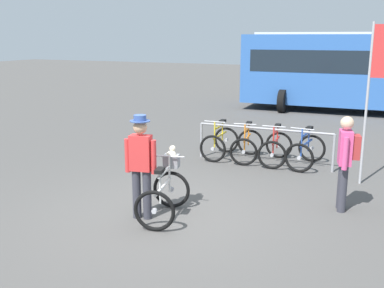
# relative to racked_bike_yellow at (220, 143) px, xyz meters

# --- Properties ---
(ground_plane) EXTENTS (80.00, 80.00, 0.00)m
(ground_plane) POSITION_rel_racked_bike_yellow_xyz_m (0.49, -3.82, -0.37)
(ground_plane) COLOR #514F4C
(bike_rack_rail) EXTENTS (3.21, 0.07, 0.88)m
(bike_rack_rail) POSITION_rel_racked_bike_yellow_xyz_m (1.15, -0.18, 0.30)
(bike_rack_rail) COLOR #99999E
(bike_rack_rail) RESTS_ON ground
(racked_bike_yellow) EXTENTS (0.69, 1.10, 0.97)m
(racked_bike_yellow) POSITION_rel_racked_bike_yellow_xyz_m (0.00, 0.00, 0.00)
(racked_bike_yellow) COLOR black
(racked_bike_yellow) RESTS_ON ground
(racked_bike_orange) EXTENTS (0.81, 1.20, 0.98)m
(racked_bike_orange) POSITION_rel_racked_bike_yellow_xyz_m (0.70, -0.00, 0.00)
(racked_bike_orange) COLOR black
(racked_bike_orange) RESTS_ON ground
(racked_bike_red) EXTENTS (0.75, 1.15, 0.97)m
(racked_bike_red) POSITION_rel_racked_bike_yellow_xyz_m (1.40, -0.00, -0.00)
(racked_bike_red) COLOR black
(racked_bike_red) RESTS_ON ground
(racked_bike_blue) EXTENTS (0.76, 1.14, 0.97)m
(racked_bike_blue) POSITION_rel_racked_bike_yellow_xyz_m (2.10, -0.01, 0.00)
(racked_bike_blue) COLOR black
(racked_bike_blue) RESTS_ON ground
(featured_bicycle) EXTENTS (0.87, 1.25, 1.09)m
(featured_bicycle) POSITION_rel_racked_bike_yellow_xyz_m (0.52, -3.92, 0.12)
(featured_bicycle) COLOR black
(featured_bicycle) RESTS_ON ground
(person_with_featured_bike) EXTENTS (0.52, 0.32, 1.72)m
(person_with_featured_bike) POSITION_rel_racked_bike_yellow_xyz_m (0.21, -4.16, 0.58)
(person_with_featured_bike) COLOR #383842
(person_with_featured_bike) RESTS_ON ground
(pedestrian_with_backpack) EXTENTS (0.39, 0.52, 1.64)m
(pedestrian_with_backpack) POSITION_rel_racked_bike_yellow_xyz_m (3.18, -2.44, 0.57)
(pedestrian_with_backpack) COLOR #383842
(pedestrian_with_backpack) RESTS_ON ground
(bus_distant) EXTENTS (10.04, 3.52, 3.08)m
(bus_distant) POSITION_rel_racked_bike_yellow_xyz_m (3.05, 8.69, 1.37)
(bus_distant) COLOR #3366B7
(bus_distant) RESTS_ON ground
(banner_flag) EXTENTS (0.45, 0.05, 3.20)m
(banner_flag) POSITION_rel_racked_bike_yellow_xyz_m (3.48, -0.78, 1.86)
(banner_flag) COLOR #B2B2B7
(banner_flag) RESTS_ON ground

